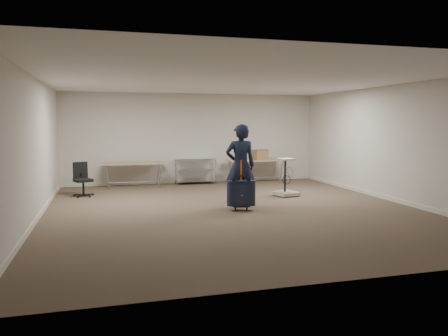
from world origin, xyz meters
name	(u,v)px	position (x,y,z in m)	size (l,w,h in m)	color
ground	(234,210)	(0.00, 0.00, 0.00)	(9.00, 9.00, 0.00)	#47372B
room_shell	(218,197)	(0.00, 1.38, 0.05)	(8.00, 9.00, 9.00)	beige
folding_table_left	(133,164)	(-1.90, 3.95, 0.68)	(1.80, 0.75, 0.73)	#977F5D
folding_table_right	(256,161)	(1.90, 3.95, 0.68)	(1.80, 0.75, 0.73)	#977F5D
wire_shelf	(195,170)	(0.00, 4.20, 0.44)	(1.22, 0.47, 0.80)	silver
person	(240,165)	(0.26, 0.34, 0.93)	(0.68, 0.45, 1.87)	black
suitcase	(241,193)	(0.13, -0.11, 0.37)	(0.44, 0.30, 1.10)	#161F31
office_chair	(83,186)	(-3.27, 2.71, 0.27)	(0.53, 0.54, 0.88)	black
equipment_cart	(286,186)	(1.83, 1.38, 0.26)	(0.64, 0.64, 0.98)	silver
cardboard_box	(260,155)	(2.03, 3.91, 0.89)	(0.42, 0.32, 0.32)	#946544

